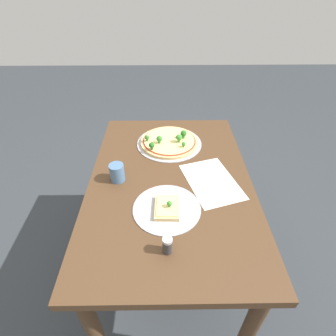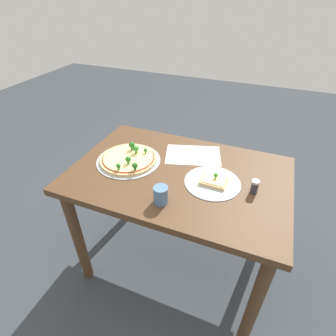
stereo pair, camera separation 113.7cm
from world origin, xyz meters
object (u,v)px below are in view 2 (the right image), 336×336
at_px(dining_table, 178,190).
at_px(drinking_cup, 160,195).
at_px(pizza_tray_whole, 129,159).
at_px(pizza_tray_slice, 213,182).
at_px(condiment_shaker, 255,187).

height_order(dining_table, drinking_cup, drinking_cup).
relative_size(pizza_tray_whole, drinking_cup, 4.18).
distance_m(pizza_tray_whole, pizza_tray_slice, 0.47).
bearing_deg(condiment_shaker, pizza_tray_slice, -0.08).
xyz_separation_m(dining_table, drinking_cup, (0.00, 0.24, 0.16)).
bearing_deg(condiment_shaker, dining_table, -2.73).
relative_size(pizza_tray_whole, pizza_tray_slice, 1.27).
bearing_deg(pizza_tray_whole, condiment_shaker, 178.63).
bearing_deg(dining_table, drinking_cup, 88.97).
xyz_separation_m(pizza_tray_whole, pizza_tray_slice, (-0.47, 0.02, -0.01)).
height_order(pizza_tray_whole, pizza_tray_slice, pizza_tray_whole).
height_order(dining_table, pizza_tray_slice, pizza_tray_slice).
distance_m(dining_table, pizza_tray_slice, 0.22).
xyz_separation_m(pizza_tray_whole, condiment_shaker, (-0.66, 0.02, 0.02)).
relative_size(pizza_tray_whole, condiment_shaker, 5.03).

